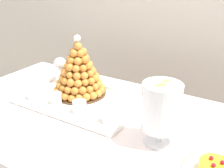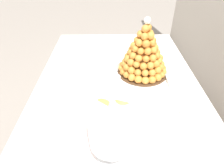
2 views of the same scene
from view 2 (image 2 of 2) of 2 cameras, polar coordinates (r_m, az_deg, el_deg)
The scene contains 9 objects.
buffet_table at distance 0.94m, azimuth 2.11°, elevation -12.90°, with size 1.72×0.85×0.80m.
serving_tray at distance 1.05m, azimuth 5.62°, elevation 1.77°, with size 0.59×0.38×0.02m.
croquembouche at distance 1.04m, azimuth 9.22°, elevation 8.91°, with size 0.27×0.27×0.31m.
dessert_cup_left at distance 1.22m, azimuth -0.10°, elevation 8.58°, with size 0.05×0.05×0.05m.
dessert_cup_mid_left at distance 1.10m, azimuth 1.06°, elevation 5.23°, with size 0.05×0.05×0.05m.
dessert_cup_centre at distance 0.97m, azimuth 0.63°, elevation 0.73°, with size 0.06×0.06×0.05m.
dessert_cup_mid_right at distance 0.86m, azimuth 0.87°, elevation -5.31°, with size 0.06×0.06×0.05m.
macaron_goblet at distance 0.61m, azimuth -0.18°, elevation -11.65°, with size 0.14×0.14×0.26m.
wine_glass at distance 1.22m, azimuth 11.12°, elevation 12.15°, with size 0.07×0.07×0.15m.
Camera 2 is at (0.61, -0.04, 1.40)m, focal length 31.48 mm.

